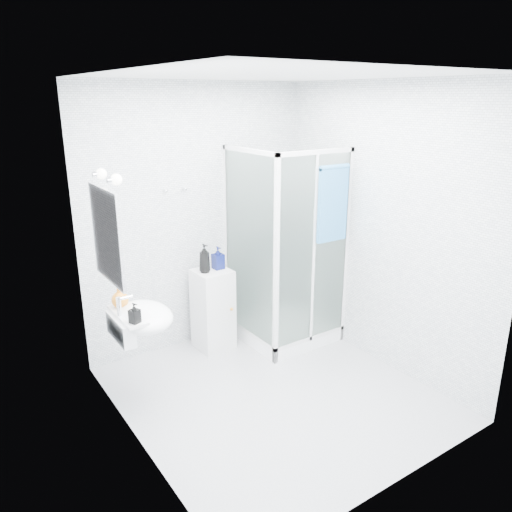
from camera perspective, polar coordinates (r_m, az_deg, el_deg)
room at (r=3.93m, az=2.27°, el=0.66°), size 2.40×2.60×2.60m
shower_enclosure at (r=5.17m, az=3.10°, el=-5.07°), size 0.90×0.95×2.00m
wall_basin at (r=4.04m, az=-13.16°, el=-6.96°), size 0.46×0.56×0.35m
mirror at (r=3.74m, az=-16.75°, el=2.24°), size 0.02×0.60×0.70m
vanity_lights at (r=3.67m, az=-16.59°, el=8.68°), size 0.10×0.40×0.08m
wall_hooks at (r=4.78m, az=-9.19°, el=7.51°), size 0.23×0.06×0.03m
storage_cabinet at (r=5.05m, az=-4.92°, el=-6.10°), size 0.35×0.37×0.83m
hand_towel at (r=4.72m, az=8.78°, el=6.14°), size 0.34×0.05×0.72m
shampoo_bottle_a at (r=4.82m, az=-5.91°, el=-0.28°), size 0.12×0.12×0.28m
shampoo_bottle_b at (r=4.92m, az=-4.37°, el=-0.21°), size 0.11×0.11×0.22m
soap_dispenser_orange at (r=4.09m, az=-15.31°, el=-4.50°), size 0.15×0.15×0.17m
soap_dispenser_black at (r=3.79m, az=-13.72°, el=-6.36°), size 0.09×0.09×0.15m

